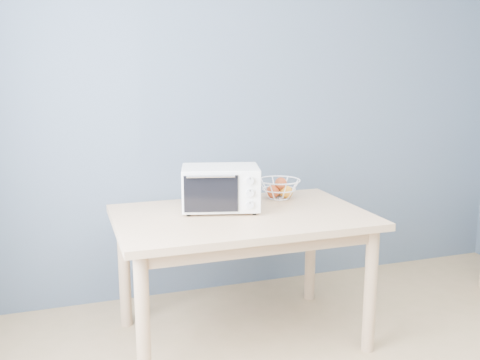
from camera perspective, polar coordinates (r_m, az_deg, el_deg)
name	(u,v)px	position (r m, az deg, el deg)	size (l,w,h in m)	color
dining_table	(241,231)	(3.02, 0.15, -5.46)	(1.40, 0.90, 0.75)	tan
toaster_oven	(218,188)	(3.04, -2.41, -0.81)	(0.49, 0.39, 0.25)	white
fruit_basket	(279,188)	(3.34, 4.18, -0.86)	(0.28, 0.28, 0.14)	white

